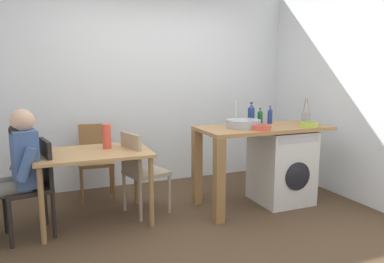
{
  "coord_description": "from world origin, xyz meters",
  "views": [
    {
      "loc": [
        -1.24,
        -3.0,
        1.5
      ],
      "look_at": [
        0.16,
        0.45,
        0.9
      ],
      "focal_mm": 33.03,
      "sensor_mm": 36.0,
      "label": 1
    }
  ],
  "objects_px": {
    "dining_table": "(94,161)",
    "vase": "(107,136)",
    "bottle_tall_green": "(251,114)",
    "bottle_squat_brown": "(260,116)",
    "seated_person": "(15,168)",
    "bottle_clear_small": "(270,116)",
    "chair_person_seat": "(36,182)",
    "washing_machine": "(281,166)",
    "colander": "(309,124)",
    "chair_opposite": "(140,168)",
    "utensil_crock": "(306,117)",
    "chair_spare_by_wall": "(96,157)",
    "mixing_bowl": "(261,127)"
  },
  "relations": [
    {
      "from": "mixing_bowl",
      "to": "colander",
      "type": "xyz_separation_m",
      "value": [
        0.62,
        -0.02,
        -0.0
      ]
    },
    {
      "from": "dining_table",
      "to": "bottle_squat_brown",
      "type": "distance_m",
      "value": 2.01
    },
    {
      "from": "chair_opposite",
      "to": "bottle_tall_green",
      "type": "distance_m",
      "value": 1.47
    },
    {
      "from": "chair_spare_by_wall",
      "to": "bottle_clear_small",
      "type": "bearing_deg",
      "value": 162.18
    },
    {
      "from": "mixing_bowl",
      "to": "chair_opposite",
      "type": "bearing_deg",
      "value": 160.16
    },
    {
      "from": "seated_person",
      "to": "bottle_clear_small",
      "type": "distance_m",
      "value": 2.79
    },
    {
      "from": "utensil_crock",
      "to": "chair_person_seat",
      "type": "bearing_deg",
      "value": 178.6
    },
    {
      "from": "bottle_tall_green",
      "to": "mixing_bowl",
      "type": "relative_size",
      "value": 1.28
    },
    {
      "from": "bottle_tall_green",
      "to": "mixing_bowl",
      "type": "distance_m",
      "value": 0.48
    },
    {
      "from": "seated_person",
      "to": "bottle_clear_small",
      "type": "xyz_separation_m",
      "value": [
        2.77,
        0.08,
        0.34
      ]
    },
    {
      "from": "bottle_squat_brown",
      "to": "bottle_clear_small",
      "type": "distance_m",
      "value": 0.12
    },
    {
      "from": "bottle_clear_small",
      "to": "washing_machine",
      "type": "bearing_deg",
      "value": -70.94
    },
    {
      "from": "dining_table",
      "to": "vase",
      "type": "relative_size",
      "value": 4.29
    },
    {
      "from": "seated_person",
      "to": "mixing_bowl",
      "type": "xyz_separation_m",
      "value": [
        2.4,
        -0.29,
        0.28
      ]
    },
    {
      "from": "bottle_clear_small",
      "to": "mixing_bowl",
      "type": "distance_m",
      "value": 0.53
    },
    {
      "from": "bottle_clear_small",
      "to": "bottle_squat_brown",
      "type": "bearing_deg",
      "value": 139.26
    },
    {
      "from": "mixing_bowl",
      "to": "colander",
      "type": "relative_size",
      "value": 1.01
    },
    {
      "from": "bottle_tall_green",
      "to": "vase",
      "type": "bearing_deg",
      "value": 177.86
    },
    {
      "from": "bottle_squat_brown",
      "to": "bottle_clear_small",
      "type": "height_order",
      "value": "bottle_clear_small"
    },
    {
      "from": "dining_table",
      "to": "mixing_bowl",
      "type": "relative_size",
      "value": 5.43
    },
    {
      "from": "chair_person_seat",
      "to": "bottle_squat_brown",
      "type": "distance_m",
      "value": 2.57
    },
    {
      "from": "dining_table",
      "to": "seated_person",
      "type": "bearing_deg",
      "value": -170.51
    },
    {
      "from": "dining_table",
      "to": "vase",
      "type": "xyz_separation_m",
      "value": [
        0.15,
        0.1,
        0.22
      ]
    },
    {
      "from": "bottle_tall_green",
      "to": "chair_person_seat",
      "type": "bearing_deg",
      "value": -177.1
    },
    {
      "from": "bottle_tall_green",
      "to": "bottle_squat_brown",
      "type": "distance_m",
      "value": 0.13
    },
    {
      "from": "seated_person",
      "to": "colander",
      "type": "distance_m",
      "value": 3.04
    },
    {
      "from": "chair_person_seat",
      "to": "bottle_squat_brown",
      "type": "height_order",
      "value": "bottle_squat_brown"
    },
    {
      "from": "bottle_tall_green",
      "to": "dining_table",
      "type": "bearing_deg",
      "value": -178.86
    },
    {
      "from": "chair_person_seat",
      "to": "mixing_bowl",
      "type": "xyz_separation_m",
      "value": [
        2.24,
        -0.32,
        0.44
      ]
    },
    {
      "from": "vase",
      "to": "bottle_clear_small",
      "type": "bearing_deg",
      "value": -4.01
    },
    {
      "from": "seated_person",
      "to": "bottle_tall_green",
      "type": "distance_m",
      "value": 2.58
    },
    {
      "from": "bottle_tall_green",
      "to": "bottle_squat_brown",
      "type": "bearing_deg",
      "value": 2.49
    },
    {
      "from": "colander",
      "to": "bottle_squat_brown",
      "type": "bearing_deg",
      "value": 125.6
    },
    {
      "from": "bottle_clear_small",
      "to": "vase",
      "type": "distance_m",
      "value": 1.92
    },
    {
      "from": "bottle_tall_green",
      "to": "colander",
      "type": "relative_size",
      "value": 1.3
    },
    {
      "from": "chair_person_seat",
      "to": "utensil_crock",
      "type": "bearing_deg",
      "value": -103.24
    },
    {
      "from": "chair_person_seat",
      "to": "washing_machine",
      "type": "relative_size",
      "value": 1.05
    },
    {
      "from": "chair_person_seat",
      "to": "bottle_tall_green",
      "type": "relative_size",
      "value": 3.46
    },
    {
      "from": "chair_spare_by_wall",
      "to": "bottle_tall_green",
      "type": "distance_m",
      "value": 1.96
    },
    {
      "from": "dining_table",
      "to": "chair_person_seat",
      "type": "xyz_separation_m",
      "value": [
        -0.55,
        -0.08,
        -0.14
      ]
    },
    {
      "from": "bottle_squat_brown",
      "to": "bottle_tall_green",
      "type": "bearing_deg",
      "value": -177.51
    },
    {
      "from": "bottle_squat_brown",
      "to": "mixing_bowl",
      "type": "height_order",
      "value": "bottle_squat_brown"
    },
    {
      "from": "washing_machine",
      "to": "mixing_bowl",
      "type": "xyz_separation_m",
      "value": [
        -0.43,
        -0.2,
        0.52
      ]
    },
    {
      "from": "dining_table",
      "to": "mixing_bowl",
      "type": "distance_m",
      "value": 1.77
    },
    {
      "from": "bottle_clear_small",
      "to": "mixing_bowl",
      "type": "bearing_deg",
      "value": -134.48
    },
    {
      "from": "seated_person",
      "to": "utensil_crock",
      "type": "relative_size",
      "value": 4.01
    },
    {
      "from": "chair_opposite",
      "to": "mixing_bowl",
      "type": "height_order",
      "value": "mixing_bowl"
    },
    {
      "from": "chair_person_seat",
      "to": "mixing_bowl",
      "type": "relative_size",
      "value": 4.45
    },
    {
      "from": "chair_opposite",
      "to": "vase",
      "type": "xyz_separation_m",
      "value": [
        -0.33,
        0.07,
        0.36
      ]
    },
    {
      "from": "dining_table",
      "to": "chair_person_seat",
      "type": "distance_m",
      "value": 0.57
    }
  ]
}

